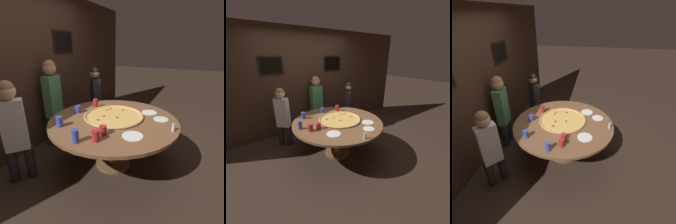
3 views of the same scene
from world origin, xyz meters
The scene contains 17 objects.
ground_plane centered at (0.00, 0.00, 0.00)m, with size 24.00×24.00×0.00m, color #38281E.
back_wall centered at (0.00, 1.48, 1.30)m, with size 6.40×0.08×2.60m.
dining_table centered at (0.00, 0.00, 0.63)m, with size 1.76×1.76×0.74m.
giant_pizza centered at (0.07, 0.03, 0.75)m, with size 0.85×0.85×0.03m.
drink_cup_near_right centered at (-0.61, -0.08, 0.80)m, with size 0.09×0.09×0.12m, color #B22328.
drink_cup_near_left centered at (-0.74, 0.09, 0.81)m, with size 0.08×0.08×0.15m, color #384CB7.
drink_cup_centre_back centered at (-0.02, 0.58, 0.79)m, with size 0.09×0.09×0.11m, color #384CB7.
drink_cup_beside_pizza centered at (-0.46, -0.09, 0.79)m, with size 0.08×0.08×0.11m, color #B22328.
drink_cup_by_shaker centered at (-0.50, 0.51, 0.80)m, with size 0.09×0.09×0.13m, color #384CB7.
drink_cup_far_right centered at (0.31, 0.47, 0.81)m, with size 0.08×0.08×0.14m, color #B22328.
white_plate_left_side centered at (0.45, -0.39, 0.74)m, with size 0.23×0.23×0.01m, color white.
white_plate_far_back centered at (0.27, -0.60, 0.74)m, with size 0.20×0.20×0.01m, color white.
white_plate_beside_cup centered at (-0.35, -0.41, 0.74)m, with size 0.24×0.24×0.01m, color white.
condiment_shaker centered at (-0.02, -0.79, 0.79)m, with size 0.04×0.04×0.10m.
diner_side_left centered at (0.93, 0.84, 0.74)m, with size 0.30×0.32×1.30m.
diner_side_right centered at (0.16, 1.24, 0.84)m, with size 0.38×0.22×1.47m.
diner_far_left centered at (-0.81, 0.95, 0.76)m, with size 0.33×0.31×1.34m.
Camera 1 is at (-2.01, -0.95, 1.70)m, focal length 28.00 mm.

